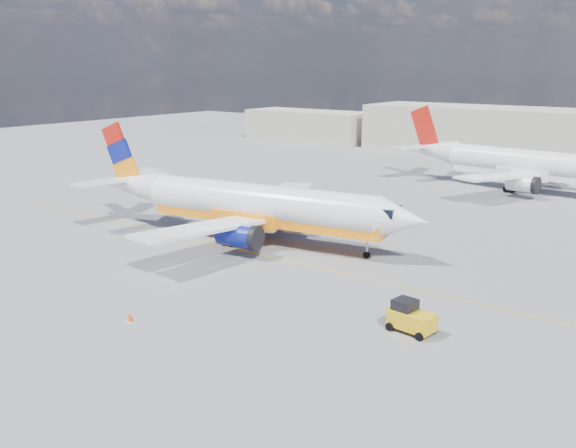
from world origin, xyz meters
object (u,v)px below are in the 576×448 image
Objects in this scene: second_jet at (527,165)px; gse_tug at (411,317)px; traffic_cone at (130,317)px; main_jet at (251,205)px.

second_jet is 11.48× the size of gse_tug.
gse_tug is at bearing 32.09° from traffic_cone.
second_jet reaches higher than traffic_cone.
second_jet is at bearing 83.74° from traffic_cone.
traffic_cone is at bearing -140.69° from gse_tug.
main_jet is 22.65m from gse_tug.
traffic_cone is (-14.39, -9.02, -0.60)m from gse_tug.
gse_tug is (20.37, -9.58, -2.44)m from main_jet.
main_jet reaches higher than traffic_cone.
gse_tug is at bearing -34.14° from main_jet.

